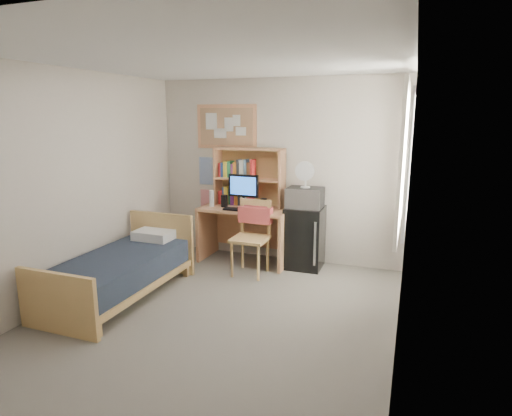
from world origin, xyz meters
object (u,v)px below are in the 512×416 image
(bulletin_board, at_px, (227,127))
(mini_fridge, at_px, (304,237))
(desk_chair, at_px, (250,238))
(desk, at_px, (245,235))
(microwave, at_px, (305,198))
(bed, at_px, (119,277))
(monitor, at_px, (243,192))
(speaker_left, at_px, (224,201))
(desk_fan, at_px, (306,176))
(speaker_right, at_px, (264,204))

(bulletin_board, xyz_separation_m, mini_fridge, (1.27, -0.26, -1.49))
(desk_chair, bearing_deg, bulletin_board, 130.71)
(bulletin_board, bearing_deg, desk, -37.76)
(desk_chair, relative_size, microwave, 2.11)
(desk_chair, bearing_deg, mini_fridge, 41.86)
(bed, bearing_deg, desk_chair, 46.30)
(bulletin_board, height_order, desk, bulletin_board)
(monitor, relative_size, speaker_left, 2.67)
(speaker_left, distance_m, desk_fan, 1.23)
(desk_chair, bearing_deg, monitor, 122.32)
(desk_chair, bearing_deg, bed, -133.41)
(bulletin_board, relative_size, speaker_left, 5.39)
(desk_chair, bearing_deg, microwave, 40.76)
(bulletin_board, height_order, speaker_right, bulletin_board)
(microwave, bearing_deg, desk, -177.44)
(desk, bearing_deg, desk_chair, -60.31)
(mini_fridge, distance_m, microwave, 0.56)
(mini_fridge, relative_size, microwave, 1.81)
(speaker_left, height_order, microwave, microwave)
(monitor, bearing_deg, mini_fridge, 9.85)
(bulletin_board, distance_m, desk_fan, 1.45)
(desk_chair, xyz_separation_m, mini_fridge, (0.60, 0.53, -0.07))
(bulletin_board, xyz_separation_m, monitor, (0.42, -0.38, -0.89))
(desk_chair, height_order, speaker_left, desk_chair)
(speaker_left, relative_size, microwave, 0.37)
(desk_chair, relative_size, desk_fan, 3.13)
(desk_chair, xyz_separation_m, speaker_right, (0.05, 0.40, 0.38))
(mini_fridge, bearing_deg, speaker_right, -167.01)
(bulletin_board, relative_size, speaker_right, 5.64)
(desk_chair, distance_m, desk_fan, 1.12)
(desk, height_order, mini_fridge, mini_fridge)
(desk, height_order, speaker_right, speaker_right)
(microwave, bearing_deg, desk_chair, -140.31)
(bulletin_board, height_order, bed, bulletin_board)
(desk_chair, relative_size, speaker_right, 5.97)
(desk, height_order, desk_chair, desk_chair)
(desk_fan, bearing_deg, monitor, -173.47)
(microwave, height_order, desk_fan, desk_fan)
(microwave, bearing_deg, desk_fan, -0.61)
(desk_chair, bearing_deg, speaker_left, 143.66)
(monitor, bearing_deg, desk, 90.00)
(bed, relative_size, speaker_left, 10.31)
(bulletin_board, relative_size, monitor, 2.02)
(bulletin_board, height_order, monitor, bulletin_board)
(desk_chair, height_order, microwave, microwave)
(desk_chair, xyz_separation_m, bed, (-1.17, -1.21, -0.25))
(microwave, bearing_deg, bulletin_board, 167.18)
(desk, bearing_deg, speaker_left, -168.69)
(microwave, xyz_separation_m, desk_fan, (0.00, 0.00, 0.30))
(bed, distance_m, speaker_right, 2.12)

